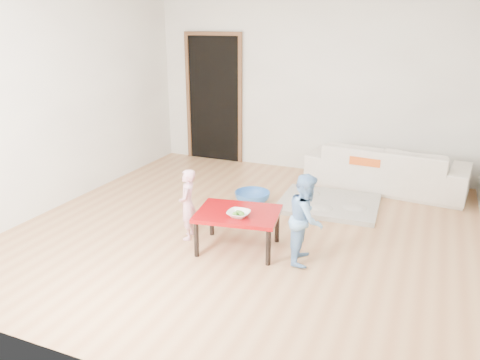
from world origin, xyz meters
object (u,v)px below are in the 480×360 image
Objects in this scene: red_table at (238,230)px; child_pink at (188,204)px; sofa at (386,167)px; child_blue at (306,219)px; basin at (252,197)px; bowl at (239,214)px.

child_pink reaches higher than red_table.
sofa is 2.57m from child_blue.
child_blue is at bearing -50.11° from basin.
basin is (-0.40, 1.40, -0.37)m from bowl.
child_blue is (0.65, 0.14, 0.01)m from bowl.
bowl is 0.29× the size of child_pink.
child_blue is at bearing 11.90° from bowl.
sofa is 2.90m from bowl.
basin is (-0.35, 1.29, -0.14)m from red_table.
sofa is 9.62× the size of bowl.
bowl is 0.25× the size of child_blue.
sofa reaches higher than red_table.
sofa reaches higher than bowl.
sofa is at bearing 126.65° from child_pink.
child_pink is at bearing 176.80° from red_table.
child_blue is at bearing 2.36° from red_table.
child_pink reaches higher than sofa.
red_table is 0.26m from bowl.
red_table is 1.80× the size of basin.
bowl is (0.05, -0.11, 0.24)m from red_table.
child_blue reaches higher than sofa.
child_blue reaches higher than bowl.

